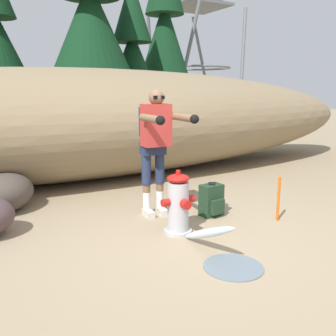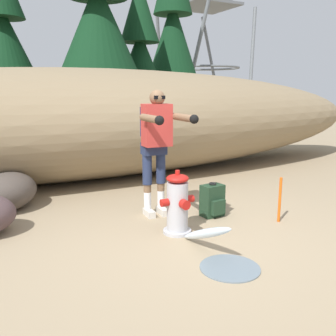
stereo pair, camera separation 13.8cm
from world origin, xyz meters
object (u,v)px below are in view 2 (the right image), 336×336
object	(u,v)px
spare_backpack	(212,201)
survey_stake	(280,200)
utility_worker	(156,137)
fire_hydrant	(178,205)
boulder_large	(7,191)

from	to	relation	value
spare_backpack	survey_stake	xyz separation A→B (m)	(0.65, -0.60, 0.08)
utility_worker	survey_stake	distance (m)	1.82
fire_hydrant	survey_stake	xyz separation A→B (m)	(1.38, -0.28, -0.06)
fire_hydrant	survey_stake	size ratio (longest dim) A/B	1.30
utility_worker	spare_backpack	xyz separation A→B (m)	(0.68, -0.36, -0.88)
fire_hydrant	boulder_large	xyz separation A→B (m)	(-1.73, 1.95, -0.09)
spare_backpack	utility_worker	bearing A→B (deg)	-124.09
spare_backpack	boulder_large	distance (m)	2.96
survey_stake	fire_hydrant	bearing A→B (deg)	168.48
utility_worker	spare_backpack	bearing A→B (deg)	66.97
utility_worker	spare_backpack	distance (m)	1.16
fire_hydrant	survey_stake	distance (m)	1.41
utility_worker	spare_backpack	size ratio (longest dim) A/B	3.64
utility_worker	boulder_large	size ratio (longest dim) A/B	1.78
fire_hydrant	survey_stake	world-z (taller)	fire_hydrant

